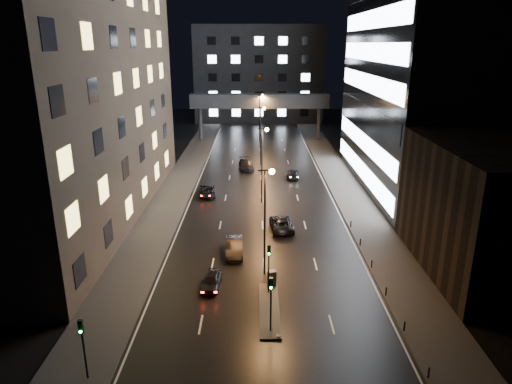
{
  "coord_description": "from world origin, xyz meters",
  "views": [
    {
      "loc": [
        -0.77,
        -29.91,
        20.44
      ],
      "look_at": [
        -0.78,
        20.32,
        4.0
      ],
      "focal_mm": 32.0,
      "sensor_mm": 36.0,
      "label": 1
    }
  ],
  "objects_px": {
    "car_away_b": "(234,247)",
    "car_toward_a": "(281,223)",
    "car_toward_b": "(293,174)",
    "utility_cabinet": "(272,278)",
    "car_away_d": "(246,165)",
    "car_away_a": "(211,281)",
    "car_away_c": "(207,191)"
  },
  "relations": [
    {
      "from": "car_away_a",
      "to": "utility_cabinet",
      "type": "height_order",
      "value": "utility_cabinet"
    },
    {
      "from": "car_toward_b",
      "to": "utility_cabinet",
      "type": "xyz_separation_m",
      "value": [
        -4.51,
        -34.16,
        0.18
      ]
    },
    {
      "from": "car_away_a",
      "to": "car_away_d",
      "type": "bearing_deg",
      "value": 91.06
    },
    {
      "from": "car_away_c",
      "to": "car_toward_b",
      "type": "xyz_separation_m",
      "value": [
        12.75,
        9.06,
        -0.01
      ]
    },
    {
      "from": "car_toward_a",
      "to": "car_away_a",
      "type": "bearing_deg",
      "value": 57.72
    },
    {
      "from": "car_away_d",
      "to": "utility_cabinet",
      "type": "height_order",
      "value": "car_away_d"
    },
    {
      "from": "car_toward_a",
      "to": "car_away_c",
      "type": "bearing_deg",
      "value": -55.68
    },
    {
      "from": "car_away_b",
      "to": "car_toward_a",
      "type": "xyz_separation_m",
      "value": [
        5.14,
        6.61,
        -0.07
      ]
    },
    {
      "from": "car_away_c",
      "to": "car_away_d",
      "type": "relative_size",
      "value": 0.87
    },
    {
      "from": "car_away_d",
      "to": "car_toward_a",
      "type": "relative_size",
      "value": 1.05
    },
    {
      "from": "car_away_d",
      "to": "car_toward_b",
      "type": "xyz_separation_m",
      "value": [
        7.56,
        -5.17,
        -0.14
      ]
    },
    {
      "from": "car_toward_b",
      "to": "car_away_a",
      "type": "bearing_deg",
      "value": 80.18
    },
    {
      "from": "car_toward_b",
      "to": "car_toward_a",
      "type": "bearing_deg",
      "value": 88.19
    },
    {
      "from": "car_away_a",
      "to": "utility_cabinet",
      "type": "xyz_separation_m",
      "value": [
        5.28,
        0.09,
        0.2
      ]
    },
    {
      "from": "car_away_c",
      "to": "car_away_d",
      "type": "bearing_deg",
      "value": 62.15
    },
    {
      "from": "car_away_c",
      "to": "car_away_b",
      "type": "bearing_deg",
      "value": -83.83
    },
    {
      "from": "car_toward_a",
      "to": "car_away_d",
      "type": "bearing_deg",
      "value": -84.78
    },
    {
      "from": "car_toward_a",
      "to": "utility_cabinet",
      "type": "relative_size",
      "value": 3.84
    },
    {
      "from": "car_away_a",
      "to": "car_away_d",
      "type": "relative_size",
      "value": 0.68
    },
    {
      "from": "car_away_c",
      "to": "car_toward_b",
      "type": "height_order",
      "value": "car_away_c"
    },
    {
      "from": "car_away_a",
      "to": "car_away_b",
      "type": "xyz_separation_m",
      "value": [
        1.7,
        6.5,
        0.16
      ]
    },
    {
      "from": "car_away_b",
      "to": "car_away_d",
      "type": "height_order",
      "value": "same"
    },
    {
      "from": "car_away_c",
      "to": "car_toward_a",
      "type": "relative_size",
      "value": 0.92
    },
    {
      "from": "car_toward_b",
      "to": "utility_cabinet",
      "type": "bearing_deg",
      "value": 88.62
    },
    {
      "from": "car_away_d",
      "to": "car_toward_b",
      "type": "height_order",
      "value": "car_away_d"
    },
    {
      "from": "car_toward_b",
      "to": "car_away_d",
      "type": "bearing_deg",
      "value": -28.22
    },
    {
      "from": "car_away_c",
      "to": "utility_cabinet",
      "type": "xyz_separation_m",
      "value": [
        8.24,
        -25.09,
        0.16
      ]
    },
    {
      "from": "car_away_a",
      "to": "car_away_d",
      "type": "height_order",
      "value": "car_away_d"
    },
    {
      "from": "car_away_d",
      "to": "car_away_c",
      "type": "bearing_deg",
      "value": -116.81
    },
    {
      "from": "car_away_b",
      "to": "car_toward_b",
      "type": "distance_m",
      "value": 28.91
    },
    {
      "from": "car_away_c",
      "to": "car_toward_a",
      "type": "bearing_deg",
      "value": -58.79
    },
    {
      "from": "utility_cabinet",
      "to": "car_toward_b",
      "type": "bearing_deg",
      "value": 67.26
    }
  ]
}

